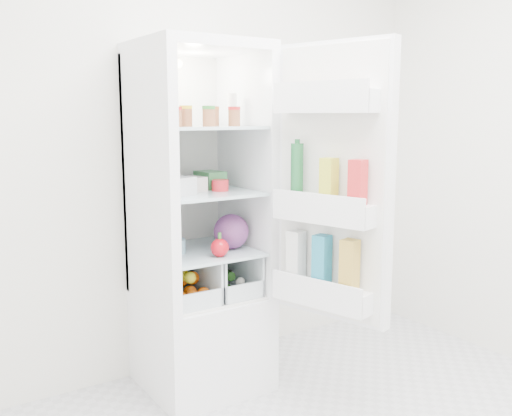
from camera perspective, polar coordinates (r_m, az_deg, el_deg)
room_walls at (r=2.09m, az=15.33°, el=13.09°), size 3.02×3.02×2.61m
refrigerator at (r=3.06m, az=-5.96°, el=-5.45°), size 0.60×0.60×1.80m
shelf_low at (r=2.99m, az=-5.43°, el=-4.32°), size 0.49×0.53×0.01m
shelf_mid at (r=2.93m, az=-5.52°, el=1.58°), size 0.49×0.53×0.02m
shelf_top at (r=2.91m, az=-5.62°, el=8.03°), size 0.49×0.53×0.02m
crisper_left at (r=2.97m, az=-7.49°, el=-7.04°), size 0.23×0.46×0.22m
crisper_right at (r=3.08m, az=-3.37°, el=-6.38°), size 0.23×0.46×0.22m
condiment_jars at (r=2.79m, az=-5.23°, el=9.02°), size 0.38×0.16×0.08m
squeeze_bottle at (r=2.97m, az=-2.40°, el=9.82°), size 0.06×0.06×0.16m
tub_white at (r=2.79m, az=-7.90°, el=2.19°), size 0.18×0.18×0.09m
tub_cream at (r=2.92m, az=-6.57°, el=2.39°), size 0.14×0.14×0.07m
tin_red at (r=2.92m, az=-3.61°, el=2.28°), size 0.09×0.09×0.06m
foil_tray at (r=2.96m, az=-7.39°, el=2.17°), size 0.20×0.17×0.04m
tub_green at (r=3.03m, az=-4.61°, el=2.84°), size 0.12×0.16×0.09m
red_cabbage at (r=2.99m, az=-2.50°, el=-2.36°), size 0.18×0.18×0.18m
bell_pepper at (r=2.83m, az=-3.65°, el=-3.98°), size 0.09×0.09×0.09m
mushroom_bowl at (r=2.93m, az=-8.51°, el=-3.81°), size 0.18×0.18×0.07m
citrus_pile at (r=2.96m, az=-7.24°, el=-7.69°), size 0.20×0.31×0.16m
veg_pile at (r=3.09m, az=-3.26°, el=-7.22°), size 0.16×0.30×0.10m
fridge_door at (r=2.68m, az=7.46°, el=1.76°), size 0.31×0.59×1.30m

